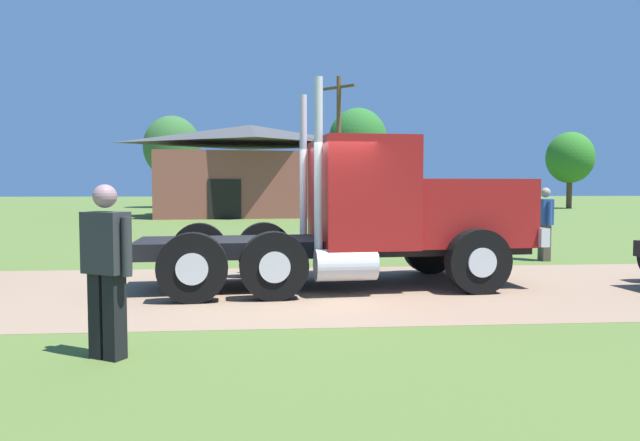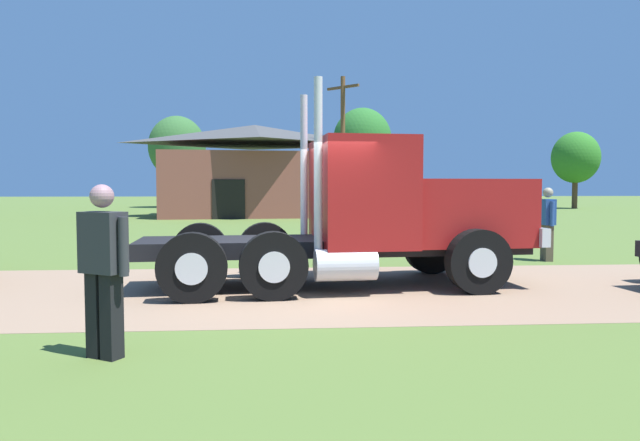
% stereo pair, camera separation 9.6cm
% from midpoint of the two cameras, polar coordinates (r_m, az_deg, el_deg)
% --- Properties ---
extents(ground_plane, '(200.00, 200.00, 0.00)m').
position_cam_midpoint_polar(ground_plane, '(10.04, -1.95, -6.87)').
color(ground_plane, '#526A2E').
extents(dirt_track, '(120.00, 5.46, 0.01)m').
position_cam_midpoint_polar(dirt_track, '(10.04, -1.95, -6.85)').
color(dirt_track, '#90735A').
rests_on(dirt_track, ground_plane).
extents(truck_foreground_white, '(7.10, 3.10, 3.54)m').
position_cam_midpoint_polar(truck_foreground_white, '(10.52, 6.16, 0.49)').
color(truck_foreground_white, black).
rests_on(truck_foreground_white, ground_plane).
extents(visitor_standing_near, '(0.58, 0.45, 1.81)m').
position_cam_midpoint_polar(visitor_standing_near, '(6.36, -20.17, -3.96)').
color(visitor_standing_near, '#2D2D33').
rests_on(visitor_standing_near, ground_plane).
extents(visitor_far_side, '(0.27, 0.60, 1.76)m').
position_cam_midpoint_polar(visitor_far_side, '(14.89, 21.68, -0.09)').
color(visitor_far_side, '#264C8C').
rests_on(visitor_far_side, ground_plane).
extents(shed_building, '(12.20, 8.67, 5.58)m').
position_cam_midpoint_polar(shed_building, '(35.89, -6.35, 4.76)').
color(shed_building, brown).
rests_on(shed_building, ground_plane).
extents(utility_pole_far, '(1.67, 1.64, 7.98)m').
position_cam_midpoint_polar(utility_pole_far, '(32.98, 2.35, 7.61)').
color(utility_pole_far, brown).
rests_on(utility_pole_far, ground_plane).
extents(tree_mid, '(4.88, 4.88, 7.90)m').
position_cam_midpoint_polar(tree_mid, '(51.78, -13.85, 7.01)').
color(tree_mid, '#513823').
rests_on(tree_mid, ground_plane).
extents(tree_right, '(4.41, 4.41, 7.71)m').
position_cam_midpoint_polar(tree_right, '(44.00, 4.25, 7.85)').
color(tree_right, '#513823').
rests_on(tree_right, ground_plane).
extents(tree_far_right, '(3.83, 3.83, 6.32)m').
position_cam_midpoint_polar(tree_far_right, '(52.31, 23.95, 5.68)').
color(tree_far_right, '#513823').
rests_on(tree_far_right, ground_plane).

